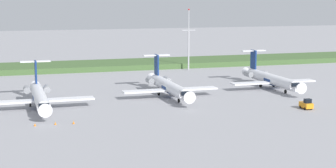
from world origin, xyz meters
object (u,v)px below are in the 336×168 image
regional_jet_nearest (39,96)px  regional_jet_second (168,86)px  regional_jet_third (271,79)px  safety_cone_front_marker (35,125)px  safety_cone_rear_marker (74,122)px  safety_cone_mid_marker (55,123)px  baggage_tug (306,104)px  antenna_mast (189,45)px

regional_jet_nearest → regional_jet_second: same height
regional_jet_third → safety_cone_front_marker: size_ratio=56.36×
safety_cone_rear_marker → safety_cone_mid_marker: bearing=176.5°
baggage_tug → safety_cone_rear_marker: size_ratio=5.82×
regional_jet_nearest → regional_jet_third: bearing=8.1°
baggage_tug → regional_jet_third: bearing=79.0°
regional_jet_second → safety_cone_mid_marker: bearing=-142.5°
antenna_mast → baggage_tug: (3.59, -66.47, -7.23)m
regional_jet_nearest → baggage_tug: regional_jet_nearest is taller
regional_jet_nearest → safety_cone_mid_marker: (1.64, -17.18, -2.26)m
antenna_mast → baggage_tug: 66.96m
regional_jet_third → antenna_mast: antenna_mast is taller
safety_cone_front_marker → baggage_tug: bearing=-0.8°
regional_jet_third → antenna_mast: 41.42m
regional_jet_nearest → safety_cone_mid_marker: size_ratio=56.36×
antenna_mast → safety_cone_rear_marker: size_ratio=35.82×
baggage_tug → safety_cone_front_marker: 56.11m
regional_jet_third → safety_cone_mid_marker: bearing=-156.0°
regional_jet_nearest → safety_cone_rear_marker: (4.99, -17.38, -2.26)m
safety_cone_mid_marker → antenna_mast: bearing=53.4°
safety_cone_front_marker → safety_cone_rear_marker: same height
safety_cone_front_marker → regional_jet_nearest: bearing=83.1°
regional_jet_nearest → safety_cone_rear_marker: 18.22m
safety_cone_rear_marker → regional_jet_nearest: bearing=106.0°
regional_jet_nearest → regional_jet_third: size_ratio=1.00×
safety_cone_front_marker → regional_jet_second: bearing=34.2°
regional_jet_nearest → regional_jet_third: 59.79m
baggage_tug → safety_cone_front_marker: baggage_tug is taller
safety_cone_mid_marker → safety_cone_rear_marker: 3.35m
regional_jet_nearest → antenna_mast: 70.25m
safety_cone_front_marker → safety_cone_mid_marker: (3.70, -0.05, 0.00)m
regional_jet_third → baggage_tug: regional_jet_third is taller
regional_jet_second → regional_jet_third: bearing=7.1°
regional_jet_second → safety_cone_mid_marker: size_ratio=56.36×
safety_cone_front_marker → safety_cone_rear_marker: size_ratio=1.00×
antenna_mast → safety_cone_rear_marker: antenna_mast is taller
regional_jet_third → safety_cone_mid_marker: size_ratio=56.36×
antenna_mast → safety_cone_front_marker: (-52.52, -65.68, -7.96)m
regional_jet_third → safety_cone_front_marker: 66.43m
regional_jet_second → safety_cone_mid_marker: (-28.74, -22.07, -2.26)m
baggage_tug → safety_cone_rear_marker: bearing=179.4°
regional_jet_second → safety_cone_front_marker: 39.28m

